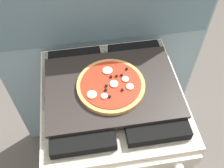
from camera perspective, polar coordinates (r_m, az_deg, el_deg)
ground_plane at (r=1.88m, az=0.00°, el=-17.68°), size 4.00×4.00×0.00m
kitchen_backsplash at (r=1.39m, az=-2.07°, el=7.22°), size 1.10×0.09×1.55m
stove at (r=1.47m, az=0.01°, el=-11.60°), size 0.60×0.64×0.90m
baking_tray at (r=1.08m, az=0.00°, el=-0.59°), size 0.54×0.38×0.02m
pizza_left at (r=1.06m, az=-0.24°, el=-0.23°), size 0.28×0.28×0.03m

